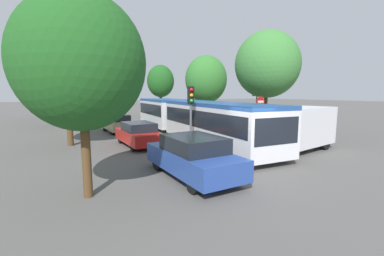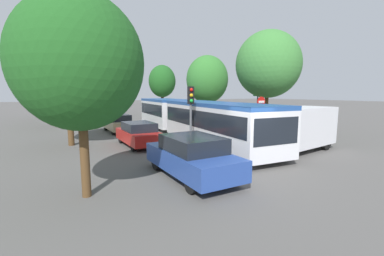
% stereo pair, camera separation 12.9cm
% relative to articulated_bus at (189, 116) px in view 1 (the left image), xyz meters
% --- Properties ---
extents(ground_plane, '(200.00, 200.00, 0.00)m').
position_rel_articulated_bus_xyz_m(ground_plane, '(-2.02, -8.14, -1.47)').
color(ground_plane, '#565451').
extents(articulated_bus, '(3.77, 17.25, 2.54)m').
position_rel_articulated_bus_xyz_m(articulated_bus, '(0.00, 0.00, 0.00)').
color(articulated_bus, silver).
rests_on(articulated_bus, ground).
extents(city_bus_rear, '(2.51, 11.04, 2.37)m').
position_rel_articulated_bus_xyz_m(city_bus_rear, '(-3.91, 27.19, -0.09)').
color(city_bus_rear, silver).
rests_on(city_bus_rear, ground).
extents(queued_car_blue, '(1.94, 4.43, 1.53)m').
position_rel_articulated_bus_xyz_m(queued_car_blue, '(-3.99, -7.63, -0.69)').
color(queued_car_blue, '#284799').
rests_on(queued_car_blue, ground).
extents(queued_car_red, '(1.76, 4.01, 1.38)m').
position_rel_articulated_bus_xyz_m(queued_car_red, '(-4.00, -1.21, -0.77)').
color(queued_car_red, '#B21E19').
rests_on(queued_car_red, ground).
extents(queued_car_tan, '(1.77, 4.02, 1.39)m').
position_rel_articulated_bus_xyz_m(queued_car_tan, '(-3.81, 4.85, -0.76)').
color(queued_car_tan, tan).
rests_on(queued_car_tan, ground).
extents(queued_car_green, '(1.91, 4.36, 1.50)m').
position_rel_articulated_bus_xyz_m(queued_car_green, '(-3.78, 10.87, -0.71)').
color(queued_car_green, '#236638').
rests_on(queued_car_green, ground).
extents(white_van, '(5.23, 2.65, 2.31)m').
position_rel_articulated_bus_xyz_m(white_van, '(3.00, -6.54, -0.23)').
color(white_van, silver).
rests_on(white_van, ground).
extents(traffic_light, '(0.37, 0.39, 3.40)m').
position_rel_articulated_bus_xyz_m(traffic_light, '(-2.01, -3.92, 1.03)').
color(traffic_light, '#56595E').
rests_on(traffic_light, ground).
extents(no_entry_sign, '(0.70, 0.08, 2.82)m').
position_rel_articulated_bus_xyz_m(no_entry_sign, '(4.28, -2.44, 0.41)').
color(no_entry_sign, '#56595E').
rests_on(no_entry_sign, ground).
extents(direction_sign_post, '(0.41, 1.37, 3.60)m').
position_rel_articulated_bus_xyz_m(direction_sign_post, '(5.61, -0.66, 1.09)').
color(direction_sign_post, '#56595E').
rests_on(direction_sign_post, ground).
extents(tree_left_near, '(3.57, 3.57, 5.82)m').
position_rel_articulated_bus_xyz_m(tree_left_near, '(-7.61, -7.72, 2.43)').
color(tree_left_near, '#51381E').
rests_on(tree_left_near, ground).
extents(tree_left_mid, '(4.80, 4.80, 7.15)m').
position_rel_articulated_bus_xyz_m(tree_left_mid, '(-7.56, 0.74, 3.13)').
color(tree_left_mid, '#51381E').
rests_on(tree_left_mid, ground).
extents(tree_left_far, '(4.69, 4.69, 7.81)m').
position_rel_articulated_bus_xyz_m(tree_left_far, '(-7.75, 10.46, 3.45)').
color(tree_left_far, '#51381E').
rests_on(tree_left_far, ground).
extents(tree_left_distant, '(4.66, 4.66, 8.09)m').
position_rel_articulated_bus_xyz_m(tree_left_distant, '(-7.32, 18.90, 3.82)').
color(tree_left_distant, '#51381E').
rests_on(tree_left_distant, ground).
extents(tree_right_near, '(4.66, 4.66, 7.54)m').
position_rel_articulated_bus_xyz_m(tree_right_near, '(5.61, -1.61, 3.65)').
color(tree_right_near, '#51381E').
rests_on(tree_right_near, ground).
extents(tree_right_mid, '(4.21, 4.21, 6.81)m').
position_rel_articulated_bus_xyz_m(tree_right_mid, '(5.61, 6.69, 2.95)').
color(tree_right_mid, '#51381E').
rests_on(tree_right_mid, ground).
extents(tree_right_far, '(3.81, 3.81, 6.99)m').
position_rel_articulated_bus_xyz_m(tree_right_far, '(5.71, 18.81, 3.13)').
color(tree_right_far, '#51381E').
rests_on(tree_right_far, ground).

